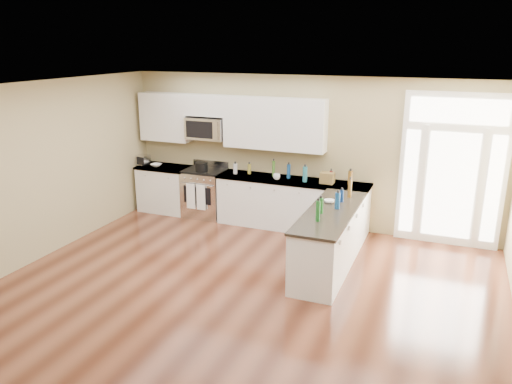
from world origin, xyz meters
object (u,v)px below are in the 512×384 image
(stockpot, at_px, (201,167))
(toaster_oven, at_px, (143,160))
(peninsula_cabinet, at_px, (330,241))
(kitchen_range, at_px, (205,193))

(stockpot, relative_size, toaster_oven, 1.01)
(peninsula_cabinet, bearing_deg, toaster_oven, 161.94)
(kitchen_range, relative_size, toaster_oven, 4.39)
(kitchen_range, height_order, toaster_oven, toaster_oven)
(toaster_oven, bearing_deg, stockpot, 8.90)
(peninsula_cabinet, relative_size, stockpot, 9.31)
(toaster_oven, bearing_deg, kitchen_range, 13.65)
(stockpot, bearing_deg, peninsula_cabinet, -24.74)
(peninsula_cabinet, bearing_deg, stockpot, 155.26)
(stockpot, xyz_separation_m, toaster_oven, (-1.38, 0.06, -0.00))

